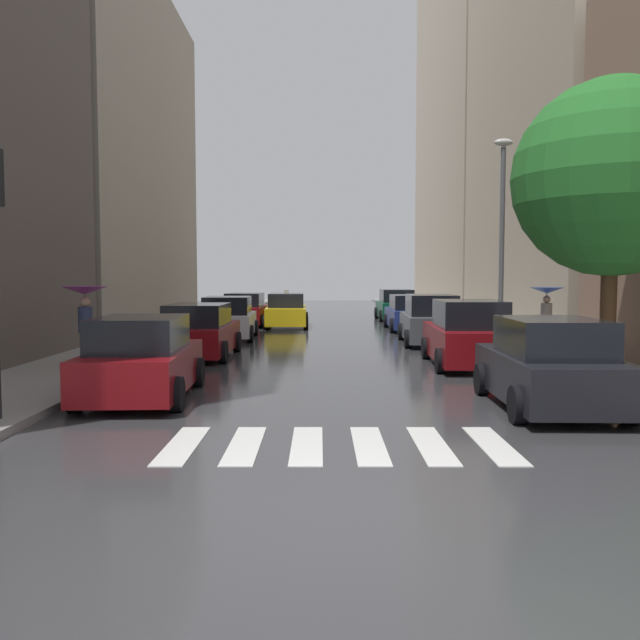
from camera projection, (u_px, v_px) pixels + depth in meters
ground_plane at (326, 330)px, 30.21m from camera, size 28.00×72.00×0.04m
sidewalk_left at (184, 328)px, 30.20m from camera, size 3.00×72.00×0.15m
sidewalk_right at (467, 328)px, 30.21m from camera, size 3.00×72.00×0.15m
crosswalk_stripes at (338, 445)px, 9.51m from camera, size 4.95×2.20×0.01m
building_left_mid at (99, 154)px, 31.96m from camera, size 6.00×18.19×16.76m
building_right_mid at (573, 119)px, 29.30m from camera, size 6.00×15.78×18.85m
building_right_far at (477, 129)px, 47.06m from camera, size 6.00×19.38×25.81m
parked_car_left_nearest at (142, 360)px, 13.10m from camera, size 2.17×4.20×1.65m
parked_car_left_second at (199, 332)px, 19.80m from camera, size 2.13×4.42×1.61m
parked_car_left_third at (228, 319)px, 25.54m from camera, size 2.24×4.21×1.66m
parked_car_left_fourth at (245, 310)px, 32.30m from camera, size 2.19×4.34×1.62m
parked_car_right_nearest at (549, 366)px, 12.11m from camera, size 2.13×4.12×1.68m
parked_car_right_second at (468, 336)px, 17.85m from camera, size 2.23×4.43×1.79m
parked_car_right_third at (430, 321)px, 23.62m from camera, size 2.22×4.49×1.78m
parked_car_right_fourth at (409, 314)px, 29.69m from camera, size 2.05×4.68×1.60m
parked_car_right_fifth at (396, 306)px, 36.41m from camera, size 2.10×4.47×1.71m
taxi_midroad at (286, 311)px, 31.51m from camera, size 2.16×4.67×1.81m
pedestrian_near_tree at (85, 305)px, 16.86m from camera, size 1.16×1.16×2.03m
pedestrian_by_kerb at (547, 302)px, 21.27m from camera, size 1.10×1.10×1.93m
street_tree_right at (612, 179)px, 14.96m from camera, size 4.48×4.48×6.76m
lamp_post_right at (502, 227)px, 21.00m from camera, size 0.60×0.28×6.63m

